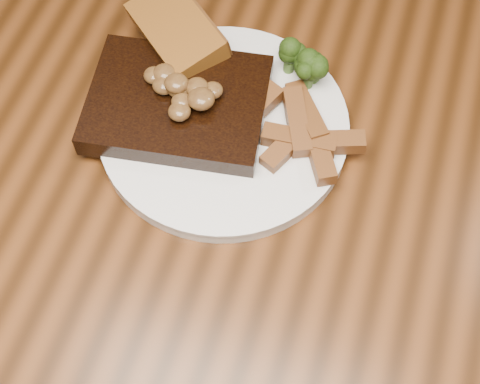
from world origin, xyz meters
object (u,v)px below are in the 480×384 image
Objects in this scene: plate at (224,128)px; garlic_bread at (178,43)px; potato_wedges at (285,122)px; steak at (178,104)px; dining_table at (245,232)px.

garlic_bread is at bearing 135.00° from plate.
garlic_bread is 0.15m from potato_wedges.
steak is at bearing 179.21° from plate.
dining_table is 0.12m from plate.
potato_wedges reaches higher than dining_table.
garlic_bread is (-0.08, 0.08, 0.02)m from plate.
steak is 1.57× the size of garlic_bread.
steak is at bearing -29.58° from garlic_bread.
dining_table is 0.22m from garlic_bread.
plate is 2.69× the size of potato_wedges.
potato_wedges reaches higher than plate.
garlic_bread is at bearing 101.82° from steak.
dining_table is at bearing -103.38° from potato_wedges.
plate is 0.11m from garlic_bread.
plate is (-0.04, 0.06, 0.10)m from dining_table.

